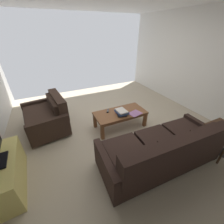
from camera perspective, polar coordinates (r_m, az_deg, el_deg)
ground_plane at (r=3.47m, az=0.87°, el=-5.78°), size 4.94×5.50×0.01m
wall_left at (r=4.54m, az=31.69°, el=16.60°), size 0.12×5.50×2.57m
sofa_main at (r=2.50m, az=19.99°, el=-14.62°), size 2.07×0.91×0.82m
loveseat_near at (r=3.53m, az=-24.85°, el=-1.56°), size 0.97×1.24×0.80m
coffee_table at (r=3.27m, az=3.38°, el=-1.07°), size 1.20×0.57×0.40m
end_table at (r=3.18m, az=38.63°, el=-6.47°), size 0.46×0.46×0.60m
tv_stand at (r=2.68m, az=-37.38°, el=-19.59°), size 0.45×1.07×0.52m
book_stack at (r=3.14m, az=3.96°, el=0.01°), size 0.29×0.33×0.11m
tv_remote at (r=3.27m, az=-1.70°, el=0.51°), size 0.12×0.16×0.02m
loose_magazine at (r=3.22m, az=9.44°, el=-0.53°), size 0.33×0.28×0.01m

